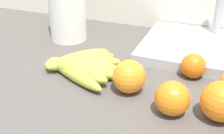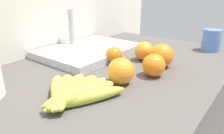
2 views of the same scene
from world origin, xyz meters
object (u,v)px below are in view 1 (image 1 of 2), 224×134
at_px(banana_bunch, 80,66).
at_px(orange_center, 221,101).
at_px(sink_basin, 211,49).
at_px(orange_back_right, 193,66).
at_px(orange_far_right, 129,77).
at_px(orange_front, 172,98).

xyz_separation_m(banana_bunch, orange_center, (0.36, -0.07, 0.02)).
distance_m(banana_bunch, sink_basin, 0.40).
xyz_separation_m(orange_back_right, orange_far_right, (-0.13, -0.12, 0.01)).
height_order(orange_far_right, sink_basin, sink_basin).
xyz_separation_m(orange_front, orange_far_right, (-0.11, 0.05, 0.00)).
bearing_deg(orange_center, orange_front, -169.18).
distance_m(banana_bunch, orange_back_right, 0.29).
height_order(orange_back_right, orange_front, orange_front).
relative_size(banana_bunch, orange_far_right, 2.82).
distance_m(orange_front, sink_basin, 0.34).
relative_size(banana_bunch, orange_back_right, 3.46).
height_order(banana_bunch, orange_center, orange_center).
bearing_deg(orange_far_right, sink_basin, 60.34).
xyz_separation_m(orange_back_right, sink_basin, (0.03, 0.16, -0.01)).
bearing_deg(sink_basin, banana_bunch, -141.84).
xyz_separation_m(banana_bunch, orange_front, (0.26, -0.09, 0.02)).
bearing_deg(orange_far_right, banana_bunch, 165.12).
relative_size(orange_back_right, sink_basin, 0.16).
xyz_separation_m(orange_far_right, sink_basin, (0.16, 0.29, -0.02)).
height_order(banana_bunch, orange_far_right, orange_far_right).
height_order(orange_back_right, sink_basin, sink_basin).
bearing_deg(orange_back_right, orange_center, -64.16).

